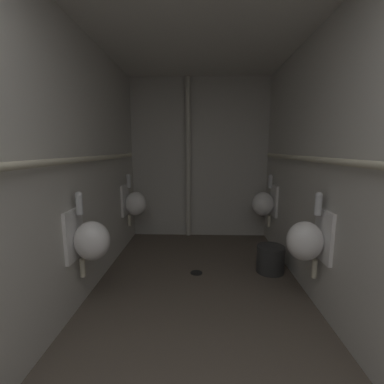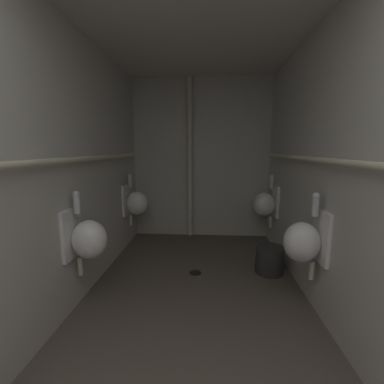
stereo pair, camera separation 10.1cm
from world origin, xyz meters
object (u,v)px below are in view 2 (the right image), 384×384
(urinal_left_far, at_px, (135,202))
(urinal_right_mid, at_px, (304,241))
(standpipe_back_wall, at_px, (190,160))
(urinal_right_far, at_px, (266,204))
(waste_bin, at_px, (270,260))
(floor_drain, at_px, (195,273))
(urinal_left_mid, at_px, (87,238))

(urinal_left_far, bearing_deg, urinal_right_mid, -38.57)
(standpipe_back_wall, bearing_deg, urinal_right_far, -21.81)
(urinal_right_far, height_order, waste_bin, urinal_right_far)
(urinal_right_mid, distance_m, floor_drain, 1.33)
(urinal_left_mid, xyz_separation_m, standpipe_back_wall, (0.75, 1.99, 0.60))
(urinal_left_mid, distance_m, floor_drain, 1.33)
(standpipe_back_wall, bearing_deg, urinal_right_mid, -60.48)
(urinal_left_far, relative_size, urinal_right_mid, 1.00)
(urinal_left_mid, bearing_deg, waste_bin, 23.93)
(urinal_right_far, relative_size, waste_bin, 2.39)
(urinal_right_far, bearing_deg, floor_drain, -138.73)
(urinal_right_mid, height_order, floor_drain, urinal_right_mid)
(urinal_right_far, distance_m, floor_drain, 1.42)
(urinal_left_far, relative_size, urinal_right_far, 1.00)
(urinal_right_far, bearing_deg, urinal_left_mid, -140.10)
(urinal_left_mid, xyz_separation_m, urinal_left_far, (0.00, 1.53, 0.00))
(urinal_right_mid, relative_size, urinal_right_far, 1.00)
(urinal_right_mid, height_order, standpipe_back_wall, standpipe_back_wall)
(urinal_left_mid, height_order, standpipe_back_wall, standpipe_back_wall)
(urinal_left_far, height_order, urinal_right_mid, same)
(floor_drain, height_order, waste_bin, waste_bin)
(urinal_right_mid, distance_m, urinal_right_far, 1.51)
(waste_bin, bearing_deg, urinal_left_far, 157.06)
(standpipe_back_wall, bearing_deg, waste_bin, -50.27)
(urinal_left_mid, distance_m, urinal_left_far, 1.53)
(urinal_right_mid, xyz_separation_m, urinal_right_far, (0.00, 1.51, 0.00))
(urinal_left_far, relative_size, standpipe_back_wall, 0.31)
(urinal_right_mid, bearing_deg, standpipe_back_wall, 119.52)
(urinal_left_mid, height_order, urinal_right_far, same)
(waste_bin, bearing_deg, urinal_right_mid, -82.61)
(urinal_right_far, relative_size, standpipe_back_wall, 0.31)
(urinal_left_far, bearing_deg, floor_drain, -41.83)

